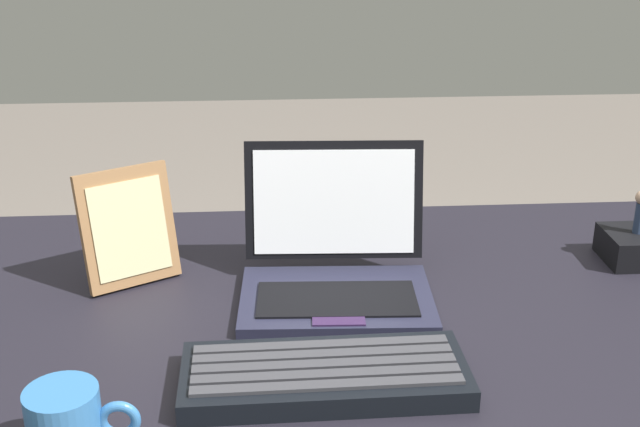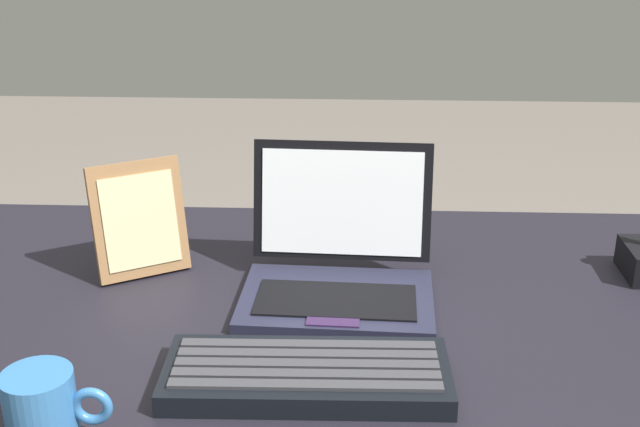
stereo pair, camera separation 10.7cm
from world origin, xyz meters
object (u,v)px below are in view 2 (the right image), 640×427
object	(u,v)px
laptop_front	(337,269)
coffee_mug	(42,408)
external_keyboard	(306,375)
photo_frame	(138,220)

from	to	relation	value
laptop_front	coffee_mug	size ratio (longest dim) A/B	2.42
coffee_mug	external_keyboard	bearing A→B (deg)	23.23
external_keyboard	photo_frame	bearing A→B (deg)	132.43
external_keyboard	coffee_mug	size ratio (longest dim) A/B	2.96
external_keyboard	coffee_mug	bearing A→B (deg)	-156.77
laptop_front	coffee_mug	xyz separation A→B (m)	(-0.29, -0.34, -0.00)
laptop_front	external_keyboard	bearing A→B (deg)	-97.90
photo_frame	coffee_mug	world-z (taller)	photo_frame
laptop_front	coffee_mug	distance (m)	0.44
laptop_front	external_keyboard	world-z (taller)	laptop_front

